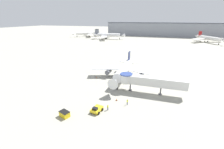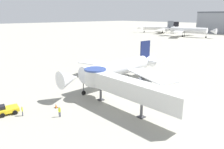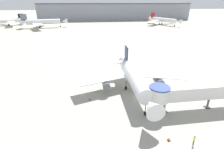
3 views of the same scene
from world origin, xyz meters
name	(u,v)px [view 1 (image 1 of 3)]	position (x,y,z in m)	size (l,w,h in m)	color
ground_plane	(128,83)	(0.00, 0.00, 0.00)	(800.00, 800.00, 0.00)	#9E9B8E
main_airplane	(124,70)	(-2.45, 3.07, 3.97)	(28.33, 27.01, 9.37)	silver
jet_bridge	(148,81)	(7.50, -5.71, 4.18)	(20.92, 4.10, 5.86)	silver
pushback_tug_yellow	(97,109)	(-3.76, -20.83, 0.71)	(2.90, 3.64, 1.58)	yellow
service_container_yellow	(65,114)	(-10.45, -25.28, 0.72)	(2.98, 2.44, 1.44)	yellow
traffic_cone_port_wing	(97,77)	(-13.32, 0.81, 0.37)	(0.46, 0.46, 0.76)	black
traffic_cone_near_nose	(116,99)	(-0.46, -13.80, 0.40)	(0.50, 0.50, 0.82)	black
ground_crew_marshaller	(127,102)	(3.10, -15.08, 1.01)	(0.31, 0.39, 1.76)	#1E2338
ground_crew_wing_walker	(108,107)	(-1.23, -19.26, 0.96)	(0.36, 0.28, 1.66)	#1E2338
background_jet_black_tail	(87,33)	(-86.16, 135.31, 4.29)	(33.14, 30.19, 9.72)	white
background_jet_gray_tail	(108,35)	(-50.58, 119.25, 4.86)	(37.08, 35.99, 11.12)	white
background_jet_red_tail	(209,38)	(54.99, 125.49, 4.46)	(31.68, 34.05, 10.14)	white
terminal_building	(169,29)	(17.37, 175.00, 9.15)	(166.76, 26.05, 18.28)	gray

